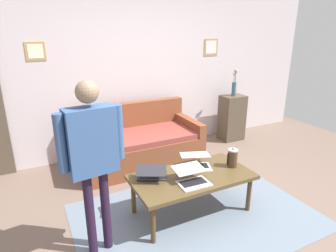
% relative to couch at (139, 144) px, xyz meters
% --- Properties ---
extents(ground_plane, '(7.68, 7.68, 0.00)m').
position_rel_couch_xyz_m(ground_plane, '(-0.16, 1.60, -0.31)').
color(ground_plane, '#725C50').
extents(area_rug, '(2.55, 1.73, 0.01)m').
position_rel_couch_xyz_m(area_rug, '(-0.06, 1.54, -0.30)').
color(area_rug, slate).
rests_on(area_rug, ground_plane).
extents(back_wall, '(7.04, 0.11, 2.70)m').
position_rel_couch_xyz_m(back_wall, '(-0.16, -0.60, 1.04)').
color(back_wall, silver).
rests_on(back_wall, ground_plane).
extents(couch, '(1.77, 0.90, 0.88)m').
position_rel_couch_xyz_m(couch, '(0.00, 0.00, 0.00)').
color(couch, brown).
rests_on(couch, ground_plane).
extents(coffee_table, '(1.31, 0.67, 0.45)m').
position_rel_couch_xyz_m(coffee_table, '(-0.06, 1.44, 0.11)').
color(coffee_table, brown).
rests_on(coffee_table, ground_plane).
extents(laptop_left, '(0.41, 0.41, 0.13)m').
position_rel_couch_xyz_m(laptop_left, '(0.35, 1.29, 0.19)').
color(laptop_left, '#28282D').
rests_on(laptop_left, coffee_table).
extents(laptop_center, '(0.42, 0.42, 0.13)m').
position_rel_couch_xyz_m(laptop_center, '(-0.21, 1.28, 0.20)').
color(laptop_center, silver).
rests_on(laptop_center, coffee_table).
extents(laptop_right, '(0.33, 0.36, 0.13)m').
position_rel_couch_xyz_m(laptop_right, '(0.02, 1.57, 0.20)').
color(laptop_right, silver).
rests_on(laptop_right, coffee_table).
extents(french_press, '(0.13, 0.11, 0.24)m').
position_rel_couch_xyz_m(french_press, '(-0.59, 1.46, 0.26)').
color(french_press, '#4C3323').
rests_on(french_press, coffee_table).
extents(side_shelf, '(0.42, 0.32, 0.83)m').
position_rel_couch_xyz_m(side_shelf, '(-1.91, -0.19, 0.11)').
color(side_shelf, brown).
rests_on(side_shelf, ground_plane).
extents(flower_vase, '(0.10, 0.09, 0.47)m').
position_rel_couch_xyz_m(flower_vase, '(-1.91, -0.19, 0.71)').
color(flower_vase, '#365E73').
rests_on(flower_vase, side_shelf).
extents(person_standing, '(0.57, 0.22, 1.58)m').
position_rel_couch_xyz_m(person_standing, '(0.99, 1.57, 0.71)').
color(person_standing, '#25162B').
rests_on(person_standing, ground_plane).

